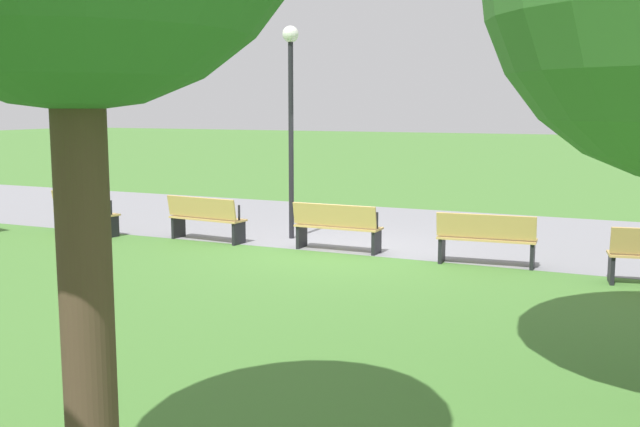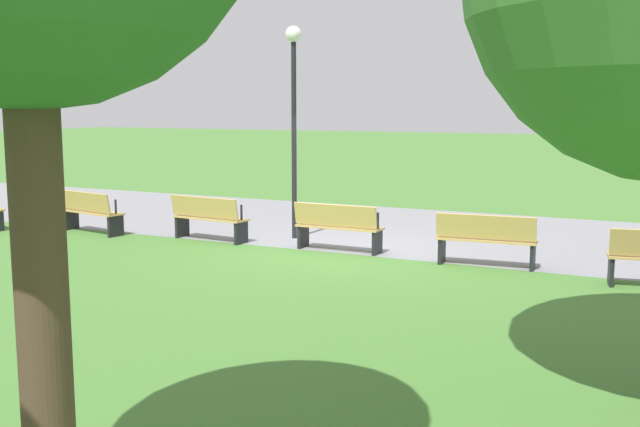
{
  "view_description": "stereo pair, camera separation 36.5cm",
  "coord_description": "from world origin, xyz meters",
  "px_view_note": "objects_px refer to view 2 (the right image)",
  "views": [
    {
      "loc": [
        5.36,
        -12.54,
        2.65
      ],
      "look_at": [
        -0.0,
        -0.81,
        0.8
      ],
      "focal_mm": 42.31,
      "sensor_mm": 36.0,
      "label": 1
    },
    {
      "loc": [
        5.69,
        -12.38,
        2.65
      ],
      "look_at": [
        -0.0,
        -0.81,
        0.8
      ],
      "focal_mm": 42.31,
      "sensor_mm": 36.0,
      "label": 2
    }
  ],
  "objects_px": {
    "bench_5": "(486,239)",
    "lamp_post": "(294,93)",
    "bench_2": "(89,211)",
    "bench_4": "(338,226)",
    "bench_3": "(208,217)"
  },
  "relations": [
    {
      "from": "lamp_post",
      "to": "bench_2",
      "type": "bearing_deg",
      "value": -161.52
    },
    {
      "from": "bench_5",
      "to": "lamp_post",
      "type": "xyz_separation_m",
      "value": [
        -4.13,
        1.01,
        2.43
      ]
    },
    {
      "from": "bench_2",
      "to": "bench_3",
      "type": "xyz_separation_m",
      "value": [
        2.73,
        0.36,
        0.0
      ]
    },
    {
      "from": "bench_5",
      "to": "lamp_post",
      "type": "bearing_deg",
      "value": 161.17
    },
    {
      "from": "bench_2",
      "to": "bench_5",
      "type": "height_order",
      "value": "same"
    },
    {
      "from": "bench_2",
      "to": "bench_5",
      "type": "xyz_separation_m",
      "value": [
        8.24,
        0.36,
        0.0
      ]
    },
    {
      "from": "bench_2",
      "to": "bench_4",
      "type": "xyz_separation_m",
      "value": [
        5.49,
        0.49,
        0.0
      ]
    },
    {
      "from": "bench_5",
      "to": "bench_4",
      "type": "bearing_deg",
      "value": 172.39
    },
    {
      "from": "bench_2",
      "to": "bench_5",
      "type": "bearing_deg",
      "value": 12.68
    },
    {
      "from": "bench_3",
      "to": "bench_4",
      "type": "xyz_separation_m",
      "value": [
        2.75,
        0.12,
        0.0
      ]
    },
    {
      "from": "bench_3",
      "to": "lamp_post",
      "type": "height_order",
      "value": "lamp_post"
    },
    {
      "from": "lamp_post",
      "to": "bench_4",
      "type": "bearing_deg",
      "value": -32.9
    },
    {
      "from": "bench_4",
      "to": "bench_5",
      "type": "height_order",
      "value": "same"
    },
    {
      "from": "bench_3",
      "to": "lamp_post",
      "type": "distance_m",
      "value": 2.97
    },
    {
      "from": "bench_5",
      "to": "lamp_post",
      "type": "distance_m",
      "value": 4.9
    }
  ]
}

